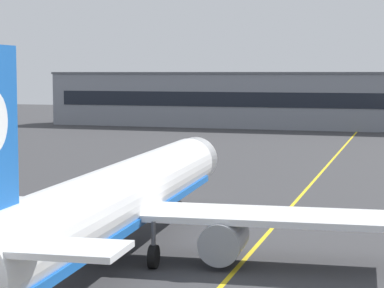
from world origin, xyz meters
The scene contains 4 objects.
taxiway_centreline centered at (0.00, 30.00, 0.00)m, with size 0.30×180.00×0.01m, color yellow.
airliner_foreground centered at (-5.94, 10.92, 3.37)m, with size 32.33×41.50×11.65m.
safety_cone_by_nose_gear centered at (-3.88, 27.69, 0.26)m, with size 0.44×0.44×0.55m.
terminal_building centered at (-1.93, 118.12, 5.39)m, with size 129.42×12.40×10.76m.
Camera 1 is at (12.24, -28.99, 10.58)m, focal length 72.55 mm.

